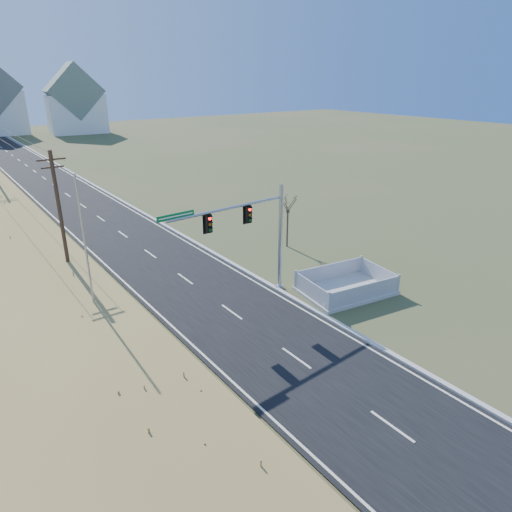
{
  "coord_description": "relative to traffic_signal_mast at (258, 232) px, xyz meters",
  "views": [
    {
      "loc": [
        -13.21,
        -16.67,
        13.45
      ],
      "look_at": [
        1.67,
        3.79,
        3.4
      ],
      "focal_mm": 32.0,
      "sensor_mm": 36.0,
      "label": 1
    }
  ],
  "objects": [
    {
      "name": "traffic_signal_mast",
      "position": [
        0.0,
        0.0,
        0.0
      ],
      "size": [
        8.99,
        0.93,
        7.16
      ],
      "rotation": [
        0.0,
        0.0,
        0.07
      ],
      "color": "#9EA0A5",
      "rests_on": "ground"
    },
    {
      "name": "road",
      "position": [
        -2.64,
        45.13,
        -4.37
      ],
      "size": [
        8.0,
        180.0,
        0.06
      ],
      "primitive_type": "cube",
      "color": "black",
      "rests_on": "ground"
    },
    {
      "name": "bare_tree",
      "position": [
        7.47,
        6.08,
        -0.6
      ],
      "size": [
        1.78,
        1.78,
        4.72
      ],
      "color": "#4C3F33",
      "rests_on": "ground"
    },
    {
      "name": "condo_ne",
      "position": [
        17.36,
        99.13,
        2.44
      ],
      "size": [
        14.12,
        10.51,
        16.52
      ],
      "rotation": [
        0.0,
        0.0,
        -0.1
      ],
      "color": "white",
      "rests_on": "ground"
    },
    {
      "name": "flagpole",
      "position": [
        -9.64,
        2.97,
        -0.91
      ],
      "size": [
        0.39,
        0.39,
        8.75
      ],
      "color": "#B7B5AD",
      "rests_on": "ground"
    },
    {
      "name": "ground",
      "position": [
        -2.64,
        -4.87,
        -4.4
      ],
      "size": [
        260.0,
        260.0,
        0.0
      ],
      "primitive_type": "plane",
      "color": "#3F4D25",
      "rests_on": "ground"
    },
    {
      "name": "open_sign",
      "position": [
        2.22,
        -4.16,
        -4.11
      ],
      "size": [
        0.4,
        0.28,
        0.56
      ],
      "rotation": [
        0.0,
        0.0,
        -0.57
      ],
      "color": "white",
      "rests_on": "ground"
    },
    {
      "name": "fence_enclosure",
      "position": [
        5.06,
        -2.94,
        -4.13
      ],
      "size": [
        6.37,
        4.79,
        1.34
      ],
      "rotation": [
        0.0,
        0.0,
        -0.14
      ],
      "color": "#B7B5AD",
      "rests_on": "ground"
    },
    {
      "name": "curb",
      "position": [
        1.51,
        45.13,
        -4.31
      ],
      "size": [
        0.3,
        180.0,
        0.18
      ],
      "primitive_type": "cube",
      "color": "#B2AFA8",
      "rests_on": "ground"
    },
    {
      "name": "utility_pole_near",
      "position": [
        -9.14,
        10.13,
        0.28
      ],
      "size": [
        1.8,
        0.26,
        9.0
      ],
      "color": "#422D1E",
      "rests_on": "ground"
    }
  ]
}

